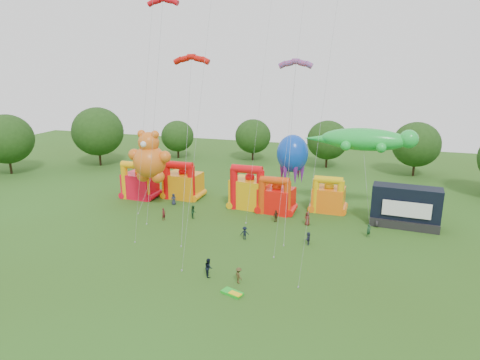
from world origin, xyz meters
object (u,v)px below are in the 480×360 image
(bouncy_castle_2, at_px, (249,191))
(gecko_kite, at_px, (365,155))
(stage_trailer, at_px, (406,207))
(teddy_bear_kite, at_px, (149,162))
(spectator_0, at_px, (174,199))
(spectator_4, at_px, (276,216))
(bouncy_castle_0, at_px, (139,183))
(octopus_kite, at_px, (290,165))

(bouncy_castle_2, bearing_deg, gecko_kite, 4.83)
(stage_trailer, distance_m, gecko_kite, 8.63)
(teddy_bear_kite, height_order, gecko_kite, gecko_kite)
(teddy_bear_kite, xyz_separation_m, spectator_0, (2.30, 2.60, -6.23))
(stage_trailer, xyz_separation_m, spectator_4, (-16.41, -3.69, -1.78))
(spectator_0, height_order, spectator_4, spectator_0)
(stage_trailer, height_order, gecko_kite, gecko_kite)
(bouncy_castle_2, bearing_deg, bouncy_castle_0, -177.87)
(bouncy_castle_0, bearing_deg, spectator_0, -13.89)
(gecko_kite, height_order, spectator_0, gecko_kite)
(gecko_kite, xyz_separation_m, octopus_kite, (-10.13, -0.15, -2.04))
(spectator_4, bearing_deg, stage_trailer, 141.42)
(stage_trailer, relative_size, teddy_bear_kite, 0.74)
(stage_trailer, bearing_deg, spectator_4, -167.34)
(spectator_4, bearing_deg, gecko_kite, 158.27)
(stage_trailer, relative_size, spectator_4, 5.27)
(gecko_kite, bearing_deg, octopus_kite, -179.18)
(gecko_kite, distance_m, spectator_0, 28.45)
(spectator_0, relative_size, spectator_4, 1.05)
(teddy_bear_kite, height_order, spectator_0, teddy_bear_kite)
(spectator_0, distance_m, spectator_4, 16.53)
(octopus_kite, bearing_deg, gecko_kite, 0.82)
(gecko_kite, bearing_deg, bouncy_castle_2, -175.17)
(bouncy_castle_0, relative_size, spectator_0, 3.50)
(spectator_0, bearing_deg, octopus_kite, -12.69)
(stage_trailer, relative_size, gecko_kite, 0.58)
(octopus_kite, bearing_deg, stage_trailer, -8.14)
(octopus_kite, distance_m, spectator_4, 8.33)
(bouncy_castle_0, height_order, gecko_kite, gecko_kite)
(stage_trailer, xyz_separation_m, gecko_kite, (-5.65, 2.40, 6.07))
(teddy_bear_kite, bearing_deg, stage_trailer, 6.31)
(bouncy_castle_0, height_order, spectator_0, bouncy_castle_0)
(bouncy_castle_0, relative_size, bouncy_castle_2, 0.91)
(spectator_0, bearing_deg, bouncy_castle_2, -12.67)
(bouncy_castle_0, distance_m, bouncy_castle_2, 17.97)
(spectator_4, bearing_deg, spectator_0, -59.62)
(stage_trailer, relative_size, octopus_kite, 0.79)
(gecko_kite, bearing_deg, bouncy_castle_0, -176.60)
(teddy_bear_kite, xyz_separation_m, octopus_kite, (19.27, 6.13, -0.46))
(octopus_kite, height_order, spectator_0, octopus_kite)
(teddy_bear_kite, bearing_deg, bouncy_castle_0, 136.23)
(stage_trailer, height_order, spectator_0, stage_trailer)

